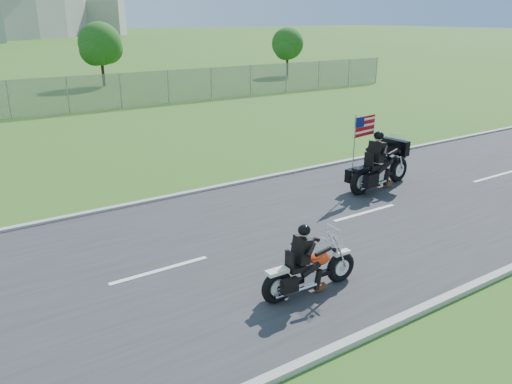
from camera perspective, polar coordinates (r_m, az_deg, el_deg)
ground at (r=11.70m, az=-1.80°, el=-6.56°), size 420.00×420.00×0.00m
road at (r=11.69m, az=-1.80°, el=-6.47°), size 120.00×8.00×0.04m
curb_north at (r=15.03m, az=-9.87°, el=-0.59°), size 120.00×0.18×0.12m
curb_south at (r=8.94m, az=12.37°, el=-15.74°), size 120.00×0.18×0.12m
tree_fence_near at (r=40.75m, az=-17.32°, el=15.64°), size 3.52×3.28×4.75m
tree_fence_far at (r=46.17m, az=3.64°, el=16.38°), size 3.08×2.87×4.20m
motorcycle_lead at (r=9.82m, az=6.04°, el=-8.99°), size 2.21×0.56×1.49m
motorcycle_follow at (r=15.98m, az=14.00°, el=2.55°), size 2.80×1.03×2.34m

